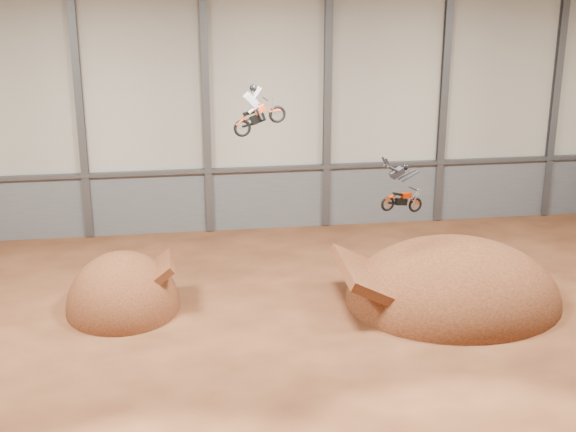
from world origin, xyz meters
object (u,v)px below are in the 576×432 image
object	(u,v)px
takeoff_ramp	(124,308)
fmx_rider_a	(262,104)
fmx_rider_b	(401,185)
landing_ramp	(452,301)

from	to	relation	value
takeoff_ramp	fmx_rider_a	size ratio (longest dim) A/B	2.55
fmx_rider_b	fmx_rider_a	bearing A→B (deg)	158.86
fmx_rider_a	takeoff_ramp	bearing A→B (deg)	161.61
landing_ramp	fmx_rider_a	distance (m)	12.60
fmx_rider_b	takeoff_ramp	bearing A→B (deg)	156.31
takeoff_ramp	fmx_rider_b	world-z (taller)	fmx_rider_b
fmx_rider_a	fmx_rider_b	distance (m)	6.88
takeoff_ramp	fmx_rider_a	distance (m)	11.17
takeoff_ramp	fmx_rider_b	xyz separation A→B (m)	(12.10, -1.61, 5.67)
fmx_rider_a	fmx_rider_b	size ratio (longest dim) A/B	0.83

